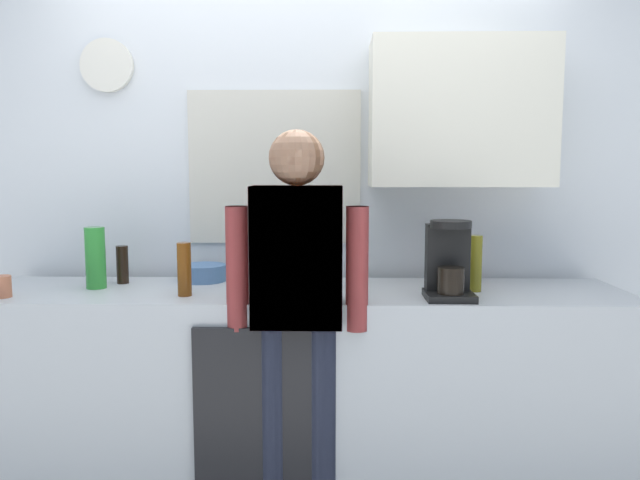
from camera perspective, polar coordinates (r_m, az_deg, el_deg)
The scene contains 17 objects.
kitchen_counter at distance 2.91m, azimuth -1.73°, elevation -13.41°, with size 2.90×0.64×0.91m, color #B2B7BC.
dishwasher_panel at distance 2.63m, azimuth -5.33°, elevation -16.73°, with size 0.56×0.02×0.81m, color black.
back_wall_assembly at distance 3.13m, azimuth 0.30°, elevation 4.94°, with size 4.50×0.42×2.60m.
coffee_maker at distance 2.64m, azimuth 11.80°, elevation -2.15°, with size 0.20×0.20×0.33m.
bottle_red_vinegar at distance 3.00m, azimuth 13.08°, elevation -1.87°, with size 0.06×0.06×0.22m, color maroon.
bottle_dark_sauce at distance 3.08m, azimuth -17.80°, elevation -2.18°, with size 0.06×0.06×0.18m, color black.
bottle_olive_oil at distance 2.82m, azimuth 14.15°, elevation -2.11°, with size 0.06×0.06×0.25m, color olive.
bottle_amber_beer at distance 2.70m, azimuth -12.44°, elevation -2.66°, with size 0.06×0.06×0.23m, color brown.
bottle_green_wine at distance 2.82m, azimuth 0.21°, elevation -1.40°, with size 0.07×0.07×0.30m, color #195923.
bottle_clear_soda at distance 2.98m, azimuth -20.05°, elevation -1.56°, with size 0.09×0.09×0.28m, color #2D8C33.
cup_blue_mug at distance 2.94m, azimuth -2.36°, elevation -3.06°, with size 0.08×0.08×0.10m, color #3351B2.
cup_terracotta_mug at distance 2.94m, azimuth -27.37°, elevation -3.85°, with size 0.08×0.08×0.09m, color #B26647.
mixing_bowl at distance 3.05m, azimuth -10.75°, elevation -3.01°, with size 0.22×0.22×0.08m, color #4C72A5.
dish_soap at distance 2.87m, azimuth -4.33°, elevation -2.74°, with size 0.06×0.06×0.18m.
storage_canister at distance 2.66m, azimuth -3.81°, elevation -3.30°, with size 0.14×0.14×0.17m, color silver.
person_at_sink at distance 2.48m, azimuth -2.13°, elevation -4.98°, with size 0.57×0.22×1.60m.
person_guest at distance 2.48m, azimuth -2.13°, elevation -4.98°, with size 0.57×0.22×1.60m.
Camera 1 is at (0.15, -2.43, 1.44)m, focal length 34.61 mm.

